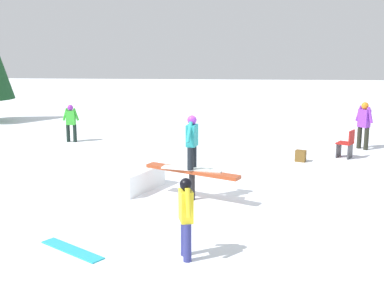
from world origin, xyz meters
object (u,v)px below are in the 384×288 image
bystander_yellow (186,214)px  folding_chair (346,145)px  bystander_purple (364,123)px  backpack_on_snow (301,156)px  loose_snowboard_cyan (72,250)px  bystander_green (71,121)px  main_rider_on_rail (192,143)px  rail_feature (192,174)px

bystander_yellow → folding_chair: 8.79m
bystander_purple → backpack_on_snow: size_ratio=4.59×
loose_snowboard_cyan → bystander_green: bearing=141.8°
bystander_purple → loose_snowboard_cyan: bystander_purple is taller
main_rider_on_rail → bystander_purple: size_ratio=0.93×
folding_chair → rail_feature: bearing=-13.3°
main_rider_on_rail → bystander_yellow: (0.08, -3.23, -0.53)m
bystander_green → rail_feature: bearing=-51.9°
rail_feature → loose_snowboard_cyan: size_ratio=1.54×
bystander_yellow → loose_snowboard_cyan: (-2.07, 0.20, -0.80)m
rail_feature → backpack_on_snow: (3.04, 3.83, -0.45)m
loose_snowboard_cyan → folding_chair: size_ratio=1.65×
bystander_purple → main_rider_on_rail: bearing=100.4°
main_rider_on_rail → backpack_on_snow: bearing=65.2°
bystander_green → folding_chair: 9.28m
main_rider_on_rail → backpack_on_snow: 5.03m
rail_feature → bystander_purple: bearing=74.0°
rail_feature → backpack_on_snow: size_ratio=6.59×
bystander_purple → folding_chair: bearing=111.1°
folding_chair → backpack_on_snow: 1.57m
bystander_purple → bystander_green: bearing=50.2°
bystander_purple → bystander_yellow: size_ratio=1.08×
bystander_yellow → backpack_on_snow: bystander_yellow is taller
bystander_purple → loose_snowboard_cyan: size_ratio=1.07×
rail_feature → folding_chair: 6.27m
bystander_green → backpack_on_snow: bearing=-15.7°
folding_chair → backpack_on_snow: (-1.45, -0.53, -0.24)m
folding_chair → bystander_purple: bearing=-180.0°
loose_snowboard_cyan → folding_chair: 9.84m
bystander_purple → bystander_yellow: (-5.25, -8.89, -0.07)m
backpack_on_snow → bystander_purple: bearing=60.8°
rail_feature → backpack_on_snow: 4.91m
rail_feature → bystander_yellow: (0.08, -3.23, 0.19)m
main_rider_on_rail → folding_chair: size_ratio=1.64×
rail_feature → main_rider_on_rail: bearing=0.0°
loose_snowboard_cyan → main_rider_on_rail: bearing=92.9°
bystander_yellow → folding_chair: (4.42, 7.59, -0.39)m
main_rider_on_rail → folding_chair: main_rider_on_rail is taller
bystander_purple → folding_chair: bystander_purple is taller
bystander_yellow → backpack_on_snow: size_ratio=4.24×
backpack_on_snow → main_rider_on_rail: bearing=-106.3°
main_rider_on_rail → folding_chair: 6.33m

